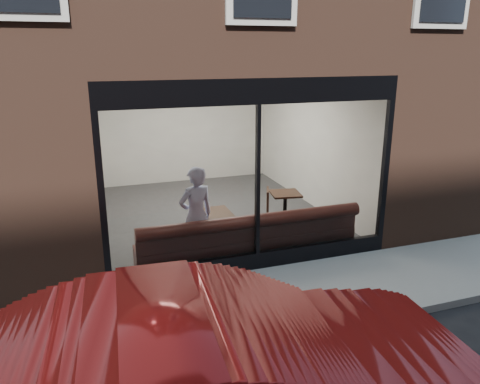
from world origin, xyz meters
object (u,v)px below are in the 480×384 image
object	(u,v)px
banquette	(249,248)
cafe_chair_right	(258,222)
cafe_table_right	(285,194)
person	(196,216)
cafe_table_left	(212,214)

from	to	relation	value
banquette	cafe_chair_right	bearing A→B (deg)	61.15
banquette	cafe_table_right	world-z (taller)	cafe_table_right
banquette	person	bearing A→B (deg)	168.18
person	cafe_table_left	xyz separation A→B (m)	(0.39, 0.37, -0.13)
cafe_chair_right	banquette	bearing A→B (deg)	82.80
person	banquette	bearing A→B (deg)	154.73
cafe_table_left	cafe_table_right	size ratio (longest dim) A/B	1.15
cafe_chair_right	cafe_table_right	bearing A→B (deg)	-144.88
person	cafe_chair_right	size ratio (longest dim) A/B	3.81
cafe_table_left	banquette	bearing A→B (deg)	-47.70
banquette	person	size ratio (longest dim) A/B	2.29
person	cafe_chair_right	world-z (taller)	person
cafe_table_left	person	bearing A→B (deg)	-136.53
person	cafe_table_left	size ratio (longest dim) A/B	2.56
banquette	cafe_table_left	size ratio (longest dim) A/B	5.87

